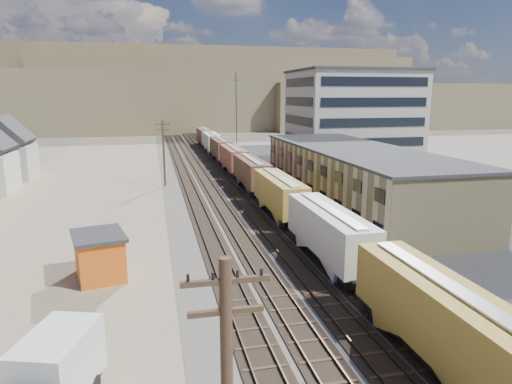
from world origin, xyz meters
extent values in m
plane|color=#6B6356|center=(0.00, 0.00, 0.00)|extent=(300.00, 300.00, 0.00)
cube|color=#4C4742|center=(0.00, 50.00, 0.03)|extent=(18.00, 200.00, 0.06)
cube|color=gray|center=(-20.00, 40.00, 0.01)|extent=(24.00, 180.00, 0.03)
cube|color=#232326|center=(22.00, 35.00, 0.02)|extent=(26.00, 120.00, 0.04)
cube|color=black|center=(-5.00, 50.00, 0.10)|extent=(2.60, 200.00, 0.08)
cube|color=#38281E|center=(-5.72, 50.00, 0.22)|extent=(0.08, 200.00, 0.16)
cube|color=#38281E|center=(-4.28, 50.00, 0.22)|extent=(0.08, 200.00, 0.16)
cube|color=black|center=(-2.00, 50.00, 0.10)|extent=(2.60, 200.00, 0.08)
cube|color=#38281E|center=(-2.72, 50.00, 0.22)|extent=(0.08, 200.00, 0.16)
cube|color=#38281E|center=(-1.28, 50.00, 0.22)|extent=(0.08, 200.00, 0.16)
cube|color=black|center=(1.00, 50.00, 0.10)|extent=(2.60, 200.00, 0.08)
cube|color=#38281E|center=(0.28, 50.00, 0.22)|extent=(0.08, 200.00, 0.16)
cube|color=#38281E|center=(1.72, 50.00, 0.22)|extent=(0.08, 200.00, 0.16)
cube|color=black|center=(3.80, 50.00, 0.10)|extent=(2.60, 200.00, 0.08)
cube|color=#38281E|center=(3.08, 50.00, 0.22)|extent=(0.08, 200.00, 0.16)
cube|color=#38281E|center=(4.52, 50.00, 0.22)|extent=(0.08, 200.00, 0.16)
cube|color=black|center=(3.80, -4.51, 0.75)|extent=(2.20, 2.20, 0.90)
cube|color=#B18A2E|center=(3.80, -9.59, 2.90)|extent=(3.00, 13.34, 3.40)
cube|color=#B7B7B2|center=(3.80, -9.59, 4.68)|extent=(0.90, 12.32, 0.16)
cube|color=black|center=(3.80, 0.54, 0.75)|extent=(2.20, 2.20, 0.90)
cube|color=black|center=(3.80, 10.69, 0.75)|extent=(2.20, 2.20, 0.90)
cube|color=beige|center=(3.80, 5.61, 2.90)|extent=(3.00, 13.34, 3.40)
cube|color=#B7B7B2|center=(3.80, 5.61, 4.68)|extent=(0.90, 12.32, 0.16)
cube|color=black|center=(3.80, 15.74, 0.75)|extent=(2.20, 2.20, 0.90)
cube|color=black|center=(3.80, 25.89, 0.75)|extent=(2.20, 2.20, 0.90)
cube|color=#B18A2E|center=(3.80, 20.81, 2.90)|extent=(3.00, 13.34, 3.40)
cube|color=#B7B7B2|center=(3.80, 20.81, 4.68)|extent=(0.90, 12.32, 0.16)
cube|color=black|center=(3.80, 30.94, 0.75)|extent=(2.20, 2.20, 0.90)
cube|color=black|center=(3.80, 41.09, 0.75)|extent=(2.20, 2.20, 0.90)
cube|color=#47251E|center=(3.80, 36.01, 2.90)|extent=(3.00, 13.34, 3.40)
cube|color=#B7B7B2|center=(3.80, 36.01, 4.68)|extent=(0.90, 12.33, 0.16)
cube|color=black|center=(3.80, 46.14, 0.75)|extent=(2.20, 2.20, 0.90)
cube|color=black|center=(3.80, 56.29, 0.75)|extent=(2.20, 2.20, 0.90)
cube|color=brown|center=(3.80, 51.21, 2.90)|extent=(3.00, 13.34, 3.40)
cube|color=#B7B7B2|center=(3.80, 51.21, 4.68)|extent=(0.90, 12.33, 0.16)
cube|color=black|center=(3.80, 61.34, 0.75)|extent=(2.20, 2.20, 0.90)
cube|color=black|center=(3.80, 71.49, 0.75)|extent=(2.20, 2.20, 0.90)
cube|color=#47251E|center=(3.80, 66.41, 2.90)|extent=(3.00, 13.34, 3.40)
cube|color=#B7B7B2|center=(3.80, 66.41, 4.68)|extent=(0.90, 12.32, 0.16)
cube|color=black|center=(3.80, 76.54, 0.75)|extent=(2.20, 2.20, 0.90)
cube|color=black|center=(3.80, 86.69, 0.75)|extent=(2.20, 2.20, 0.90)
cube|color=beige|center=(3.80, 81.61, 2.90)|extent=(3.00, 13.34, 3.40)
cube|color=#B7B7B2|center=(3.80, 81.61, 4.68)|extent=(0.90, 12.32, 0.16)
cube|color=black|center=(3.80, 91.74, 0.75)|extent=(2.20, 2.20, 0.90)
cube|color=black|center=(3.80, 101.89, 0.75)|extent=(2.20, 2.20, 0.90)
cube|color=#47251E|center=(3.80, 96.81, 2.90)|extent=(3.00, 13.34, 3.40)
cube|color=#B7B7B2|center=(3.80, 96.81, 4.68)|extent=(0.90, 12.32, 0.16)
cube|color=tan|center=(15.00, 25.00, 3.50)|extent=(12.00, 40.00, 7.00)
cube|color=#2D2D30|center=(15.00, 25.00, 7.10)|extent=(12.40, 40.40, 0.30)
cube|color=black|center=(8.95, 25.00, 2.20)|extent=(0.12, 36.00, 1.20)
cube|color=black|center=(8.95, 25.00, 5.20)|extent=(0.12, 36.00, 1.20)
cube|color=#9E998E|center=(28.00, 55.00, 9.00)|extent=(22.00, 18.00, 18.00)
cube|color=#2D2D30|center=(28.00, 55.00, 18.20)|extent=(22.60, 18.60, 0.50)
cube|color=black|center=(16.95, 55.00, 9.00)|extent=(0.12, 16.00, 16.00)
cube|color=black|center=(28.00, 45.95, 9.00)|extent=(20.00, 0.12, 16.00)
cube|color=#382619|center=(-8.50, -18.00, 9.40)|extent=(2.20, 0.14, 0.14)
cube|color=#382619|center=(-8.50, -18.00, 8.60)|extent=(1.90, 0.14, 0.14)
cylinder|color=black|center=(-7.90, -18.00, 9.55)|extent=(0.08, 0.08, 0.22)
cylinder|color=#382619|center=(-8.50, 42.00, 5.00)|extent=(0.32, 0.32, 10.00)
cube|color=#382619|center=(-8.50, 42.00, 9.40)|extent=(2.20, 0.14, 0.14)
cube|color=#382619|center=(-8.50, 42.00, 8.60)|extent=(1.90, 0.14, 0.14)
cylinder|color=black|center=(-7.90, 42.00, 9.55)|extent=(0.08, 0.08, 0.22)
cylinder|color=black|center=(6.00, 60.00, 9.00)|extent=(0.16, 0.16, 18.00)
cube|color=black|center=(6.00, 60.00, 16.50)|extent=(1.20, 0.08, 0.08)
cube|color=#9E998E|center=(-34.00, 55.00, 2.75)|extent=(8.00, 8.00, 5.50)
cube|color=#2D2D30|center=(-34.00, 55.00, 6.40)|extent=(8.15, 8.16, 8.15)
cube|color=brown|center=(-60.00, 150.00, 11.00)|extent=(120.00, 40.00, 22.00)
cube|color=brown|center=(20.00, 160.00, 14.00)|extent=(140.00, 45.00, 28.00)
cube|color=brown|center=(90.00, 150.00, 9.00)|extent=(110.00, 38.00, 18.00)
cube|color=brown|center=(-10.00, 180.00, 16.00)|extent=(200.00, 60.00, 32.00)
cube|color=silver|center=(-14.65, -8.48, 2.12)|extent=(3.74, 4.82, 2.76)
cube|color=#DB5B14|center=(-14.44, 6.60, 1.64)|extent=(4.18, 5.00, 3.27)
cube|color=#2D2D30|center=(-14.44, 6.60, 3.38)|extent=(4.71, 5.52, 0.27)
cube|color=black|center=(-12.79, 6.98, 1.75)|extent=(0.35, 1.09, 1.09)
imported|color=navy|center=(20.06, 36.54, 0.67)|extent=(5.31, 4.42, 1.35)
imported|color=silver|center=(26.70, 46.87, 0.83)|extent=(3.09, 5.20, 1.66)
camera|label=1|loc=(-10.07, -28.28, 13.84)|focal=32.00mm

